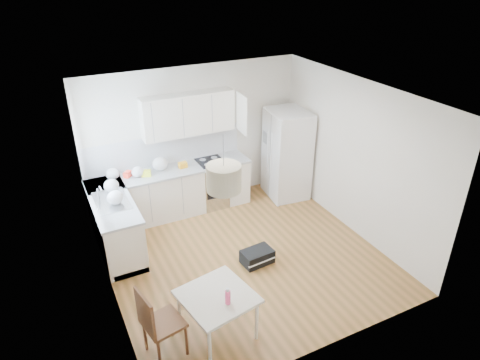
% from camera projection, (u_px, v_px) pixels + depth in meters
% --- Properties ---
extents(floor, '(4.20, 4.20, 0.00)m').
position_uv_depth(floor, '(244.00, 256.00, 7.04)').
color(floor, brown).
rests_on(floor, ground).
extents(ceiling, '(4.20, 4.20, 0.00)m').
position_uv_depth(ceiling, '(245.00, 96.00, 5.79)').
color(ceiling, white).
rests_on(ceiling, wall_back).
extents(wall_back, '(4.20, 0.00, 4.20)m').
position_uv_depth(wall_back, '(194.00, 137.00, 8.08)').
color(wall_back, silver).
rests_on(wall_back, floor).
extents(wall_left, '(0.00, 4.20, 4.20)m').
position_uv_depth(wall_left, '(102.00, 217.00, 5.59)').
color(wall_left, silver).
rests_on(wall_left, floor).
extents(wall_right, '(0.00, 4.20, 4.20)m').
position_uv_depth(wall_right, '(355.00, 158.00, 7.25)').
color(wall_right, silver).
rests_on(wall_right, floor).
extents(window_glassblock, '(0.02, 1.00, 1.00)m').
position_uv_depth(window_glassblock, '(84.00, 157.00, 6.32)').
color(window_glassblock, '#BFE0F9').
rests_on(window_glassblock, wall_left).
extents(cabinets_back, '(3.00, 0.60, 0.88)m').
position_uv_depth(cabinets_back, '(172.00, 193.00, 8.03)').
color(cabinets_back, white).
rests_on(cabinets_back, floor).
extents(cabinets_left, '(0.60, 1.80, 0.88)m').
position_uv_depth(cabinets_left, '(115.00, 224.00, 7.08)').
color(cabinets_left, white).
rests_on(cabinets_left, floor).
extents(counter_back, '(3.02, 0.64, 0.04)m').
position_uv_depth(counter_back, '(171.00, 171.00, 7.82)').
color(counter_back, '#A3A5A7').
rests_on(counter_back, cabinets_back).
extents(counter_left, '(0.64, 1.82, 0.04)m').
position_uv_depth(counter_left, '(111.00, 200.00, 6.87)').
color(counter_left, '#A3A5A7').
rests_on(counter_left, cabinets_left).
extents(backsplash_back, '(3.00, 0.01, 0.58)m').
position_uv_depth(backsplash_back, '(164.00, 150.00, 7.91)').
color(backsplash_back, white).
rests_on(backsplash_back, wall_back).
extents(backsplash_left, '(0.01, 1.80, 0.58)m').
position_uv_depth(backsplash_left, '(89.00, 187.00, 6.61)').
color(backsplash_left, white).
rests_on(backsplash_left, wall_left).
extents(upper_cabinets, '(1.70, 0.32, 0.75)m').
position_uv_depth(upper_cabinets, '(188.00, 114.00, 7.66)').
color(upper_cabinets, white).
rests_on(upper_cabinets, wall_back).
extents(range_oven, '(0.50, 0.61, 0.88)m').
position_uv_depth(range_oven, '(212.00, 184.00, 8.35)').
color(range_oven, '#B1B3B5').
rests_on(range_oven, floor).
extents(sink, '(0.50, 0.80, 0.16)m').
position_uv_depth(sink, '(111.00, 201.00, 6.82)').
color(sink, '#B1B3B5').
rests_on(sink, counter_left).
extents(refrigerator, '(0.95, 0.98, 1.78)m').
position_uv_depth(refrigerator, '(287.00, 154.00, 8.53)').
color(refrigerator, white).
rests_on(refrigerator, floor).
extents(dining_table, '(0.98, 0.98, 0.66)m').
position_uv_depth(dining_table, '(217.00, 300.00, 5.31)').
color(dining_table, beige).
rests_on(dining_table, floor).
extents(dining_chair, '(0.51, 0.51, 1.03)m').
position_uv_depth(dining_chair, '(164.00, 321.00, 5.10)').
color(dining_chair, '#4C3116').
rests_on(dining_chair, floor).
extents(drink_bottle, '(0.07, 0.07, 0.23)m').
position_uv_depth(drink_bottle, '(228.00, 296.00, 5.10)').
color(drink_bottle, '#EC4173').
rests_on(drink_bottle, dining_table).
extents(gym_bag, '(0.52, 0.36, 0.23)m').
position_uv_depth(gym_bag, '(257.00, 256.00, 6.85)').
color(gym_bag, black).
rests_on(gym_bag, floor).
extents(pendant_lamp, '(0.45, 0.45, 0.31)m').
position_uv_depth(pendant_lamp, '(224.00, 178.00, 4.77)').
color(pendant_lamp, beige).
rests_on(pendant_lamp, ceiling).
extents(grocery_bag_a, '(0.23, 0.20, 0.21)m').
position_uv_depth(grocery_bag_a, '(113.00, 174.00, 7.43)').
color(grocery_bag_a, white).
rests_on(grocery_bag_a, counter_back).
extents(grocery_bag_b, '(0.22, 0.18, 0.19)m').
position_uv_depth(grocery_bag_b, '(138.00, 172.00, 7.52)').
color(grocery_bag_b, white).
rests_on(grocery_bag_b, counter_back).
extents(grocery_bag_c, '(0.28, 0.24, 0.25)m').
position_uv_depth(grocery_bag_c, '(160.00, 164.00, 7.75)').
color(grocery_bag_c, white).
rests_on(grocery_bag_c, counter_back).
extents(grocery_bag_d, '(0.25, 0.21, 0.22)m').
position_uv_depth(grocery_bag_d, '(111.00, 186.00, 7.04)').
color(grocery_bag_d, white).
rests_on(grocery_bag_d, counter_back).
extents(grocery_bag_e, '(0.25, 0.21, 0.23)m').
position_uv_depth(grocery_bag_e, '(115.00, 198.00, 6.68)').
color(grocery_bag_e, white).
rests_on(grocery_bag_e, counter_left).
extents(snack_orange, '(0.16, 0.11, 0.11)m').
position_uv_depth(snack_orange, '(183.00, 165.00, 7.87)').
color(snack_orange, orange).
rests_on(snack_orange, counter_back).
extents(snack_yellow, '(0.18, 0.15, 0.11)m').
position_uv_depth(snack_yellow, '(146.00, 173.00, 7.56)').
color(snack_yellow, yellow).
rests_on(snack_yellow, counter_back).
extents(snack_red, '(0.17, 0.17, 0.10)m').
position_uv_depth(snack_red, '(128.00, 174.00, 7.54)').
color(snack_red, red).
rests_on(snack_red, counter_back).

